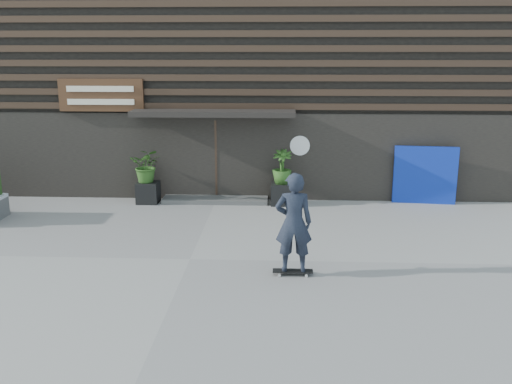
{
  "coord_description": "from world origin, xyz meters",
  "views": [
    {
      "loc": [
        1.88,
        -10.9,
        4.23
      ],
      "look_at": [
        1.31,
        1.43,
        1.1
      ],
      "focal_mm": 39.35,
      "sensor_mm": 36.0,
      "label": 1
    }
  ],
  "objects_px": {
    "planter_pot_left": "(148,192)",
    "skateboarder": "(294,223)",
    "blue_tarp": "(425,175)",
    "planter_pot_right": "(282,194)"
  },
  "relations": [
    {
      "from": "planter_pot_left",
      "to": "skateboarder",
      "type": "relative_size",
      "value": 0.3
    },
    {
      "from": "planter_pot_left",
      "to": "blue_tarp",
      "type": "bearing_deg",
      "value": 2.19
    },
    {
      "from": "skateboarder",
      "to": "blue_tarp",
      "type": "bearing_deg",
      "value": 55.09
    },
    {
      "from": "planter_pot_right",
      "to": "blue_tarp",
      "type": "distance_m",
      "value": 4.07
    },
    {
      "from": "blue_tarp",
      "to": "planter_pot_left",
      "type": "bearing_deg",
      "value": -171.95
    },
    {
      "from": "planter_pot_left",
      "to": "planter_pot_right",
      "type": "relative_size",
      "value": 1.0
    },
    {
      "from": "planter_pot_left",
      "to": "skateboarder",
      "type": "bearing_deg",
      "value": -52.0
    },
    {
      "from": "planter_pot_right",
      "to": "blue_tarp",
      "type": "relative_size",
      "value": 0.35
    },
    {
      "from": "planter_pot_right",
      "to": "blue_tarp",
      "type": "bearing_deg",
      "value": 4.26
    },
    {
      "from": "planter_pot_right",
      "to": "skateboarder",
      "type": "bearing_deg",
      "value": -87.51
    }
  ]
}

